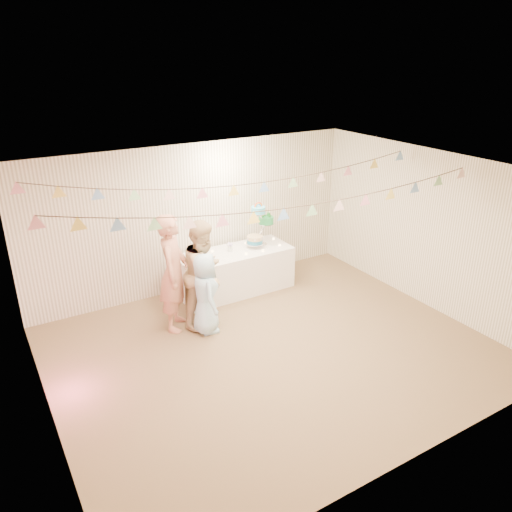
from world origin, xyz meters
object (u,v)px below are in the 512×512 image
cake_stand (260,225)px  person_child (205,293)px  person_adult_a (174,273)px  person_adult_b (204,273)px  table (235,271)px

cake_stand → person_child: 1.96m
person_adult_a → person_adult_b: 0.47m
person_adult_b → person_child: (-0.11, -0.24, -0.21)m
person_adult_b → table: bearing=1.8°
cake_stand → person_adult_a: person_adult_a is taller
cake_stand → person_child: (-1.60, -1.03, -0.49)m
person_child → person_adult_a: bearing=53.7°
table → person_adult_b: (-0.94, -0.75, 0.47)m
cake_stand → person_child: bearing=-147.1°
table → cake_stand: 0.93m
table → person_adult_a: (-1.39, -0.63, 0.54)m
table → person_adult_a: bearing=-155.7°
table → cake_stand: cake_stand is taller
person_adult_a → person_child: 0.57m
person_adult_b → cake_stand: bearing=-8.5°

